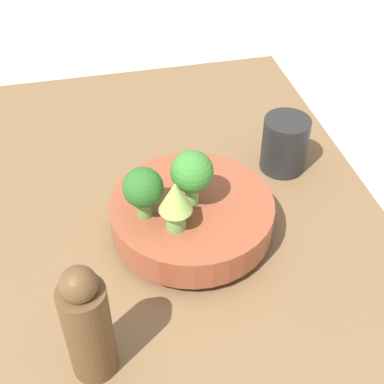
% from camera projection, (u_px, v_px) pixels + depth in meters
% --- Properties ---
extents(ground_plane, '(6.00, 6.00, 0.00)m').
position_uv_depth(ground_plane, '(181.00, 250.00, 0.81)').
color(ground_plane, silver).
extents(table, '(0.98, 0.63, 0.04)m').
position_uv_depth(table, '(181.00, 241.00, 0.80)').
color(table, brown).
rests_on(table, ground_plane).
extents(bowl, '(0.23, 0.23, 0.06)m').
position_uv_depth(bowl, '(192.00, 215.00, 0.76)').
color(bowl, brown).
rests_on(bowl, table).
extents(broccoli_floret_center, '(0.06, 0.06, 0.08)m').
position_uv_depth(broccoli_floret_center, '(192.00, 173.00, 0.71)').
color(broccoli_floret_center, '#7AB256').
rests_on(broccoli_floret_center, bowl).
extents(romanesco_piece_far, '(0.04, 0.04, 0.08)m').
position_uv_depth(romanesco_piece_far, '(175.00, 201.00, 0.68)').
color(romanesco_piece_far, '#6BA34C').
rests_on(romanesco_piece_far, bowl).
extents(broccoli_floret_back, '(0.05, 0.05, 0.08)m').
position_uv_depth(broccoli_floret_back, '(143.00, 189.00, 0.70)').
color(broccoli_floret_back, '#609347').
rests_on(broccoli_floret_back, bowl).
extents(cup, '(0.08, 0.08, 0.09)m').
position_uv_depth(cup, '(285.00, 144.00, 0.87)').
color(cup, black).
rests_on(cup, table).
extents(pepper_mill, '(0.05, 0.05, 0.17)m').
position_uv_depth(pepper_mill, '(87.00, 325.00, 0.57)').
color(pepper_mill, brown).
rests_on(pepper_mill, table).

